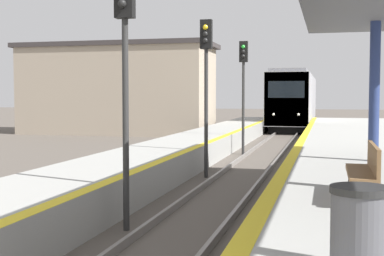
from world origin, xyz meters
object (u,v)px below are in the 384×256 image
object	(u,v)px
signal_mid	(206,69)
trash_bin	(360,241)
train	(295,100)
bench	(366,170)
signal_far	(243,76)
signal_near	(125,51)

from	to	relation	value
signal_mid	trash_bin	xyz separation A→B (m)	(3.96, -11.57, -2.08)
trash_bin	signal_mid	bearing A→B (deg)	108.91
train	trash_bin	xyz separation A→B (m)	(2.88, -39.71, -0.89)
signal_mid	bench	distance (m)	8.56
signal_far	trash_bin	size ratio (longest dim) A/B	5.17
bench	signal_mid	bearing A→B (deg)	121.25
signal_near	signal_mid	bearing A→B (deg)	89.80
signal_far	bench	xyz separation A→B (m)	(4.19, -13.92, -2.07)
signal_mid	signal_near	bearing A→B (deg)	-90.20
train	signal_far	world-z (taller)	signal_far
train	signal_near	world-z (taller)	signal_near
signal_mid	bench	bearing A→B (deg)	-58.75
signal_near	signal_far	size ratio (longest dim) A/B	1.00
train	signal_far	xyz separation A→B (m)	(-0.97, -21.32, 1.19)
signal_mid	signal_far	bearing A→B (deg)	88.98
trash_bin	bench	size ratio (longest dim) A/B	0.50
trash_bin	bench	distance (m)	4.49
signal_near	signal_mid	world-z (taller)	same
train	bench	bearing A→B (deg)	-84.78
train	signal_far	bearing A→B (deg)	-92.59
signal_near	bench	world-z (taller)	signal_near
signal_mid	signal_far	world-z (taller)	same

